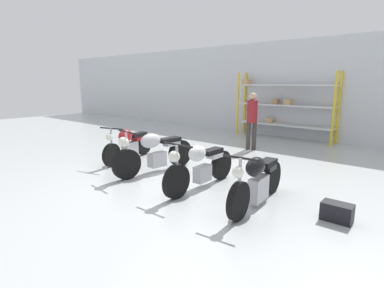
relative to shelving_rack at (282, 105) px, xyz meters
name	(u,v)px	position (x,y,z in m)	size (l,w,h in m)	color
ground_plane	(180,178)	(0.35, -6.02, -1.26)	(30.00, 30.00, 0.00)	#B2B7B7
back_wall	(296,90)	(0.35, 0.36, 0.54)	(30.00, 0.08, 3.60)	silver
shelving_rack	(282,105)	(0.00, 0.00, 0.00)	(3.71, 0.63, 2.44)	yellow
motorcycle_red	(129,144)	(-1.75, -5.77, -0.83)	(0.78, 1.93, 0.97)	black
motorcycle_silver	(155,152)	(-0.39, -6.09, -0.78)	(0.65, 2.21, 1.05)	black
motorcycle_white	(200,166)	(1.09, -6.25, -0.80)	(0.66, 2.08, 1.00)	black
motorcycle_black	(258,180)	(2.36, -6.28, -0.82)	(0.61, 2.04, 0.99)	black
person_browsing	(252,116)	(0.14, -2.50, -0.22)	(0.44, 0.44, 1.77)	#38332D
toolbox	(337,212)	(3.58, -6.04, -1.12)	(0.44, 0.26, 0.28)	black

